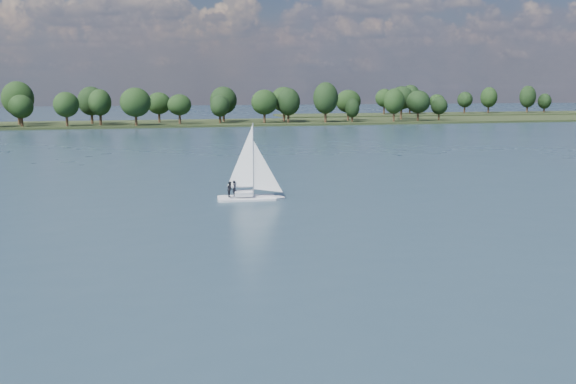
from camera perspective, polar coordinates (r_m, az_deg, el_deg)
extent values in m
plane|color=#233342|center=(127.50, -5.90, 3.18)|extent=(700.00, 700.00, 0.00)
cube|color=black|center=(238.56, -9.78, 5.95)|extent=(660.00, 40.00, 1.50)
cube|color=black|center=(336.68, 17.98, 6.59)|extent=(220.00, 30.00, 1.40)
cube|color=silver|center=(77.71, -3.56, -0.74)|extent=(7.54, 2.59, 0.87)
cube|color=silver|center=(77.57, -3.57, -0.11)|extent=(2.27, 1.46, 0.55)
cylinder|color=silver|center=(77.00, -3.60, 2.89)|extent=(0.13, 0.13, 8.72)
imported|color=black|center=(77.49, -4.78, 0.33)|extent=(0.47, 0.70, 1.88)
imported|color=black|center=(76.80, -5.17, 0.24)|extent=(0.76, 0.95, 1.88)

